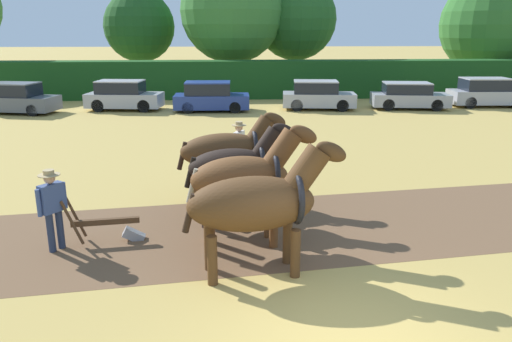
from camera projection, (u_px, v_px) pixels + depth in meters
ground_plane at (352, 341)px, 7.13m from camera, size 240.00×240.00×0.00m
hedgerow at (254, 79)px, 31.80m from camera, size 65.44×1.83×2.34m
tree_left at (139, 27)px, 35.89m from camera, size 5.05×5.05×6.96m
tree_center_left at (232, 11)px, 34.49m from camera, size 7.17×7.17×9.06m
tree_center at (296, 19)px, 36.06m from camera, size 5.85×5.85×7.87m
tree_center_right at (489, 25)px, 35.67m from camera, size 6.84×6.84×7.96m
draft_horse_lead_left at (258, 202)px, 8.76m from camera, size 3.00×1.31×2.48m
draft_horse_lead_right at (246, 178)px, 9.95m from camera, size 2.71×1.20×2.54m
draft_horse_trail_left at (236, 167)px, 11.19m from camera, size 2.61×1.11×2.34m
draft_horse_trail_right at (228, 151)px, 12.39m from camera, size 2.80×1.18×2.38m
plow at (112, 227)px, 10.37m from camera, size 1.64×0.54×1.13m
farmer_at_plow at (52, 204)px, 9.80m from camera, size 0.45×0.54×1.67m
farmer_beside_team at (239, 146)px, 14.55m from camera, size 0.43×0.64×1.71m
parked_car_far_left at (17, 99)px, 26.04m from camera, size 4.22×2.50×1.58m
parked_car_left at (124, 96)px, 27.07m from camera, size 4.17×2.17×1.60m
parked_car_center_left at (211, 97)px, 26.70m from camera, size 4.00×1.79×1.57m
parked_car_center at (318, 96)px, 27.32m from camera, size 4.10×2.18×1.56m
parked_car_center_right at (409, 96)px, 27.48m from camera, size 4.32×2.27×1.45m
parked_car_right at (487, 93)px, 28.32m from camera, size 4.29×1.94×1.61m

